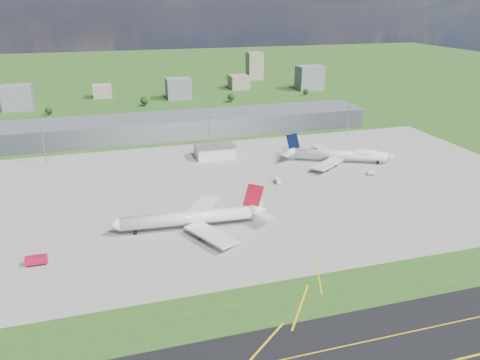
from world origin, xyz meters
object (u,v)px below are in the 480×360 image
object	(u,v)px
airliner_blue_quad	(340,155)
fire_truck	(36,261)
van_white_far	(371,173)
van_white_near	(277,181)
tug_yellow	(231,242)
airliner_red_twin	(193,218)

from	to	relation	value
airliner_blue_quad	fire_truck	size ratio (longest dim) A/B	8.09
van_white_far	airliner_blue_quad	bearing A→B (deg)	112.70
airliner_blue_quad	van_white_near	size ratio (longest dim) A/B	12.78
tug_yellow	van_white_near	world-z (taller)	van_white_near
airliner_red_twin	van_white_far	bearing A→B (deg)	-157.51
airliner_red_twin	van_white_far	distance (m)	126.81
airliner_red_twin	tug_yellow	size ratio (longest dim) A/B	21.56
airliner_red_twin	van_white_far	world-z (taller)	airliner_red_twin
airliner_blue_quad	van_white_far	world-z (taller)	airliner_blue_quad
fire_truck	tug_yellow	distance (m)	81.71
airliner_red_twin	airliner_blue_quad	distance (m)	131.48
van_white_near	airliner_red_twin	bearing A→B (deg)	124.78
airliner_red_twin	van_white_near	xyz separation A→B (m)	(59.30, 43.99, -4.14)
fire_truck	van_white_far	bearing A→B (deg)	16.89
van_white_far	fire_truck	bearing A→B (deg)	-156.32
fire_truck	airliner_blue_quad	bearing A→B (deg)	25.02
airliner_blue_quad	fire_truck	bearing A→B (deg)	-131.44
tug_yellow	van_white_near	bearing A→B (deg)	6.22
airliner_red_twin	van_white_near	distance (m)	73.95
airliner_red_twin	fire_truck	world-z (taller)	airliner_red_twin
tug_yellow	van_white_far	xyz separation A→B (m)	(106.60, 59.30, 0.34)
van_white_near	van_white_far	world-z (taller)	van_white_near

